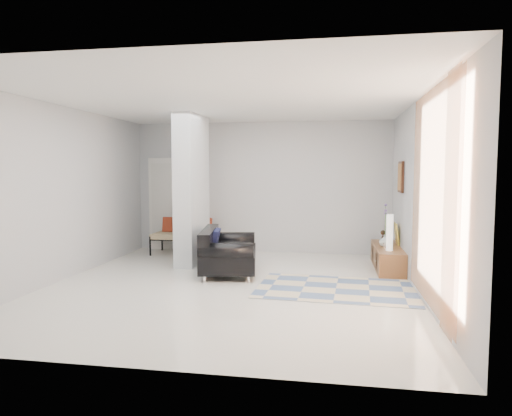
# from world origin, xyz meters

# --- Properties ---
(floor) EXTENTS (6.00, 6.00, 0.00)m
(floor) POSITION_xyz_m (0.00, 0.00, 0.00)
(floor) COLOR white
(floor) RESTS_ON ground
(ceiling) EXTENTS (6.00, 6.00, 0.00)m
(ceiling) POSITION_xyz_m (0.00, 0.00, 2.80)
(ceiling) COLOR white
(ceiling) RESTS_ON wall_back
(wall_back) EXTENTS (6.00, 0.00, 6.00)m
(wall_back) POSITION_xyz_m (0.00, 3.00, 1.40)
(wall_back) COLOR #BABCBF
(wall_back) RESTS_ON ground
(wall_front) EXTENTS (6.00, 0.00, 6.00)m
(wall_front) POSITION_xyz_m (0.00, -3.00, 1.40)
(wall_front) COLOR #BABCBF
(wall_front) RESTS_ON ground
(wall_left) EXTENTS (0.00, 6.00, 6.00)m
(wall_left) POSITION_xyz_m (-2.75, 0.00, 1.40)
(wall_left) COLOR #BABCBF
(wall_left) RESTS_ON ground
(wall_right) EXTENTS (0.00, 6.00, 6.00)m
(wall_right) POSITION_xyz_m (2.75, 0.00, 1.40)
(wall_right) COLOR #BABCBF
(wall_right) RESTS_ON ground
(partition_column) EXTENTS (0.35, 1.20, 2.80)m
(partition_column) POSITION_xyz_m (-1.10, 1.60, 1.40)
(partition_column) COLOR silver
(partition_column) RESTS_ON floor
(hallway_door) EXTENTS (0.85, 0.06, 2.04)m
(hallway_door) POSITION_xyz_m (-2.10, 2.96, 1.02)
(hallway_door) COLOR silver
(hallway_door) RESTS_ON floor
(curtain) EXTENTS (0.00, 2.55, 2.55)m
(curtain) POSITION_xyz_m (2.67, -1.15, 1.45)
(curtain) COLOR orange
(curtain) RESTS_ON wall_right
(wall_art) EXTENTS (0.04, 0.45, 0.55)m
(wall_art) POSITION_xyz_m (2.72, 1.70, 1.65)
(wall_art) COLOR #33190E
(wall_art) RESTS_ON wall_right
(media_console) EXTENTS (0.45, 1.68, 0.80)m
(media_console) POSITION_xyz_m (2.52, 1.70, 0.21)
(media_console) COLOR brown
(media_console) RESTS_ON floor
(loveseat) EXTENTS (1.13, 1.66, 0.76)m
(loveseat) POSITION_xyz_m (-0.28, 0.88, 0.36)
(loveseat) COLOR silver
(loveseat) RESTS_ON floor
(daybed) EXTENTS (1.61, 0.70, 0.77)m
(daybed) POSITION_xyz_m (-1.43, 2.48, 0.42)
(daybed) COLOR black
(daybed) RESTS_ON floor
(area_rug) EXTENTS (2.42, 1.69, 0.01)m
(area_rug) POSITION_xyz_m (1.60, 0.07, 0.01)
(area_rug) COLOR beige
(area_rug) RESTS_ON floor
(cylinder_lamp) EXTENTS (0.11, 0.11, 0.62)m
(cylinder_lamp) POSITION_xyz_m (2.50, 1.27, 0.71)
(cylinder_lamp) COLOR silver
(cylinder_lamp) RESTS_ON media_console
(bronze_figurine) EXTENTS (0.13, 0.13, 0.25)m
(bronze_figurine) POSITION_xyz_m (2.47, 2.03, 0.52)
(bronze_figurine) COLOR black
(bronze_figurine) RESTS_ON media_console
(vase) EXTENTS (0.23, 0.23, 0.22)m
(vase) POSITION_xyz_m (2.47, 1.68, 0.51)
(vase) COLOR silver
(vase) RESTS_ON media_console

